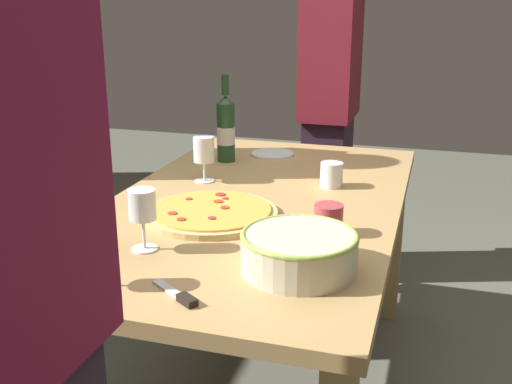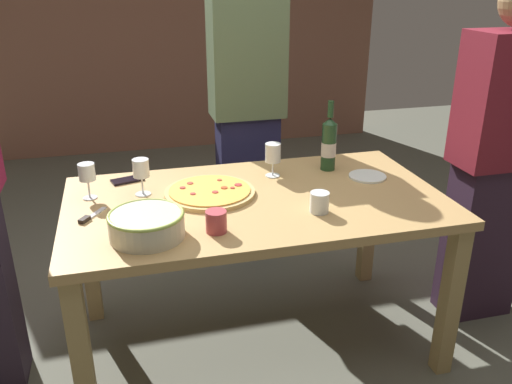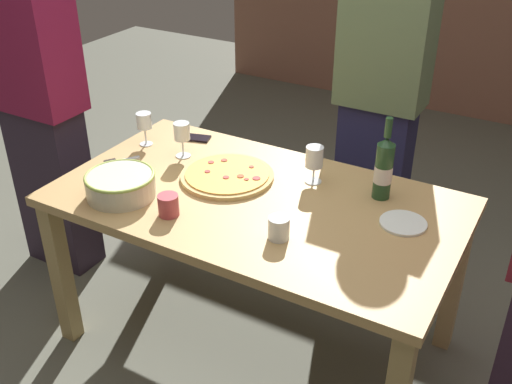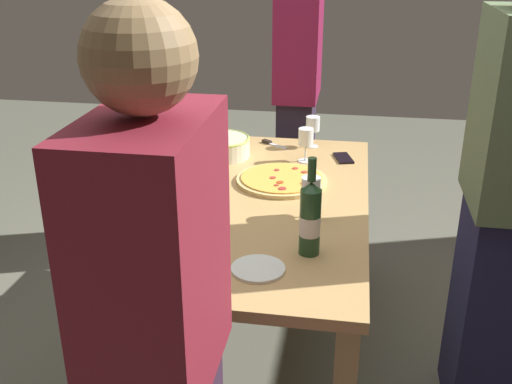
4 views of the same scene
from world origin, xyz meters
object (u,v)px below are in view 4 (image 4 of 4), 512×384
object	(u,v)px
side_plate	(258,269)
cell_phone	(343,158)
person_host	(162,366)
wine_glass_far_left	(311,190)
pizza_knife	(271,143)
wine_bottle	(310,218)
person_guest_right	(503,194)
cup_amber	(193,206)
serving_bowl	(221,146)
cup_ceramic	(204,165)
person_guest_left	(297,92)
wine_glass_by_bottle	(306,139)
dining_table	(256,219)
pizza	(282,180)
wine_glass_near_pizza	(313,125)

from	to	relation	value
side_plate	cell_phone	world-z (taller)	same
side_plate	person_host	bearing A→B (deg)	-11.84
wine_glass_far_left	pizza_knife	bearing A→B (deg)	-162.21
wine_bottle	person_guest_right	distance (m)	0.69
cup_amber	person_host	bearing A→B (deg)	10.82
serving_bowl	cup_ceramic	xyz separation A→B (m)	(0.25, -0.02, -0.01)
serving_bowl	wine_bottle	size ratio (longest dim) A/B	0.82
pizza_knife	cell_phone	bearing A→B (deg)	66.73
person_guest_left	side_plate	bearing A→B (deg)	3.87
side_plate	person_host	world-z (taller)	person_host
wine_glass_by_bottle	wine_glass_far_left	bearing A→B (deg)	6.89
wine_bottle	wine_glass_far_left	bearing A→B (deg)	-175.97
serving_bowl	person_guest_right	distance (m)	1.32
dining_table	person_host	world-z (taller)	person_host
wine_bottle	wine_glass_by_bottle	world-z (taller)	wine_bottle
pizza	wine_glass_by_bottle	distance (m)	0.31
cup_ceramic	person_guest_left	world-z (taller)	person_guest_left
side_plate	wine_glass_by_bottle	bearing A→B (deg)	176.87
cup_amber	person_host	world-z (taller)	person_host
wine_glass_near_pizza	person_host	xyz separation A→B (m)	(1.84, -0.19, -0.03)
dining_table	person_guest_right	world-z (taller)	person_guest_right
person_guest_left	pizza_knife	bearing A→B (deg)	-6.11
wine_glass_far_left	cup_amber	world-z (taller)	wine_glass_far_left
person_guest_right	person_guest_left	bearing A→B (deg)	-47.01
pizza	wine_glass_far_left	size ratio (longest dim) A/B	2.46
pizza	wine_glass_near_pizza	bearing A→B (deg)	169.77
dining_table	wine_bottle	bearing A→B (deg)	30.51
wine_glass_by_bottle	cell_phone	distance (m)	0.21
serving_bowl	person_guest_right	size ratio (longest dim) A/B	0.16
serving_bowl	cup_amber	distance (m)	0.68
wine_glass_far_left	side_plate	distance (m)	0.46
pizza	person_guest_left	xyz separation A→B (m)	(-1.03, -0.04, 0.14)
cup_amber	wine_glass_near_pizza	bearing A→B (deg)	157.21
wine_glass_by_bottle	wine_bottle	bearing A→B (deg)	5.98
cup_ceramic	person_host	xyz separation A→B (m)	(1.38, 0.25, 0.04)
serving_bowl	cup_amber	size ratio (longest dim) A/B	3.29
pizza	person_guest_right	size ratio (longest dim) A/B	0.22
side_plate	cup_amber	bearing A→B (deg)	-139.49
dining_table	cell_phone	world-z (taller)	cell_phone
serving_bowl	side_plate	world-z (taller)	serving_bowl
wine_glass_far_left	pizza	bearing A→B (deg)	-155.47
person_host	wine_glass_by_bottle	bearing A→B (deg)	-5.21
wine_glass_near_pizza	person_guest_right	world-z (taller)	person_guest_right
cup_amber	cup_ceramic	distance (m)	0.44
cell_phone	pizza_knife	world-z (taller)	pizza_knife
cell_phone	person_host	distance (m)	1.72
wine_glass_by_bottle	cup_ceramic	bearing A→B (deg)	-60.56
side_plate	person_guest_left	size ratio (longest dim) A/B	0.10
cup_amber	cup_ceramic	bearing A→B (deg)	-171.03
dining_table	wine_bottle	size ratio (longest dim) A/B	4.74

